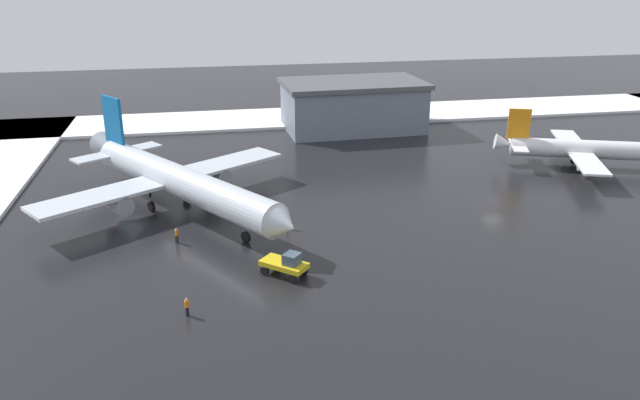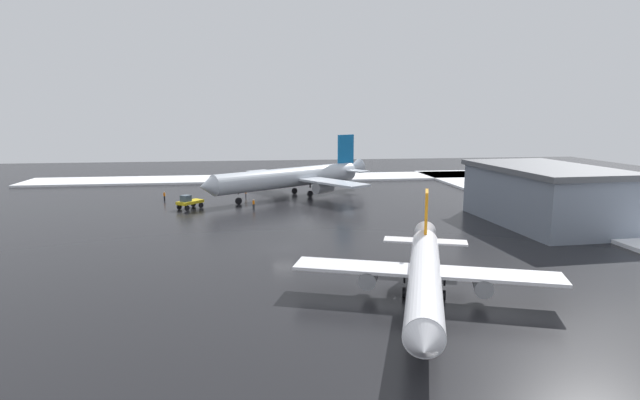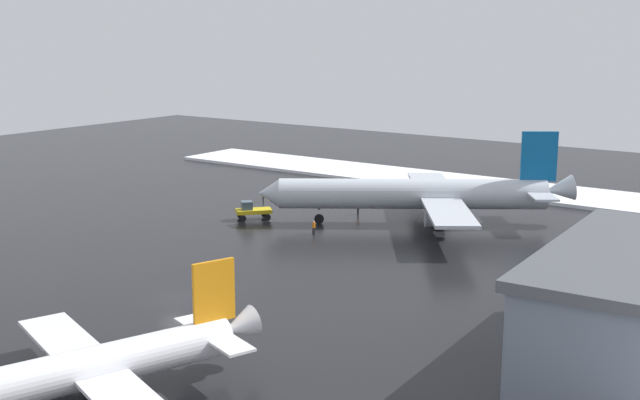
{
  "view_description": "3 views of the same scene",
  "coord_description": "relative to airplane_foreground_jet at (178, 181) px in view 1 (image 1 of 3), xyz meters",
  "views": [
    {
      "loc": [
        35.67,
        68.37,
        28.34
      ],
      "look_at": [
        22.78,
        0.89,
        2.28
      ],
      "focal_mm": 35.0,
      "sensor_mm": 36.0,
      "label": 1
    },
    {
      "loc": [
        -59.56,
        3.64,
        16.42
      ],
      "look_at": [
        16.46,
        -6.8,
        3.16
      ],
      "focal_mm": 28.0,
      "sensor_mm": 36.0,
      "label": 2
    },
    {
      "loc": [
        -49.87,
        -51.65,
        24.21
      ],
      "look_at": [
        22.91,
        -0.34,
        5.47
      ],
      "focal_mm": 45.0,
      "sensor_mm": 36.0,
      "label": 3
    }
  ],
  "objects": [
    {
      "name": "ground_crew_near_tug",
      "position": [
        -1.08,
        24.89,
        -2.99
      ],
      "size": [
        0.36,
        0.36,
        1.71
      ],
      "rotation": [
        0.0,
        0.0,
        2.45
      ],
      "color": "black",
      "rests_on": "ground_plane"
    },
    {
      "name": "ground_plane",
      "position": [
        -39.21,
        4.44,
        -3.96
      ],
      "size": [
        240.0,
        240.0,
        0.0
      ],
      "primitive_type": "plane",
      "color": "black"
    },
    {
      "name": "ground_crew_by_nose_gear",
      "position": [
        0.14,
        9.4,
        -2.99
      ],
      "size": [
        0.36,
        0.36,
        1.71
      ],
      "rotation": [
        0.0,
        0.0,
        4.77
      ],
      "color": "black",
      "rests_on": "ground_plane"
    },
    {
      "name": "airplane_foreground_jet",
      "position": [
        0.0,
        0.0,
        0.0
      ],
      "size": [
        30.33,
        35.28,
        11.99
      ],
      "rotation": [
        0.0,
        0.0,
        2.17
      ],
      "color": "silver",
      "rests_on": "ground_plane"
    },
    {
      "name": "ground_crew_mid_apron",
      "position": [
        -12.17,
        7.93,
        -2.99
      ],
      "size": [
        0.36,
        0.36,
        1.71
      ],
      "rotation": [
        0.0,
        0.0,
        0.42
      ],
      "color": "black",
      "rests_on": "ground_plane"
    },
    {
      "name": "airplane_parked_portside",
      "position": [
        -59.22,
        -6.46,
        -1.15
      ],
      "size": [
        27.68,
        23.38,
        8.5
      ],
      "rotation": [
        0.0,
        0.0,
        2.8
      ],
      "color": "white",
      "rests_on": "ground_plane"
    },
    {
      "name": "pushback_tug",
      "position": [
        -10.46,
        19.16,
        -2.68
      ],
      "size": [
        4.91,
        4.69,
        2.5
      ],
      "rotation": [
        0.0,
        0.0,
        2.42
      ],
      "color": "gold",
      "rests_on": "ground_plane"
    },
    {
      "name": "cargo_hangar",
      "position": [
        -30.22,
        -35.33,
        0.48
      ],
      "size": [
        25.59,
        16.0,
        8.8
      ],
      "rotation": [
        0.0,
        0.0,
        0.04
      ],
      "color": "slate",
      "rests_on": "ground_plane"
    },
    {
      "name": "snow_bank_far",
      "position": [
        -39.21,
        -45.56,
        -3.71
      ],
      "size": [
        152.0,
        16.0,
        0.51
      ],
      "primitive_type": "cube",
      "color": "white",
      "rests_on": "ground_plane"
    }
  ]
}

